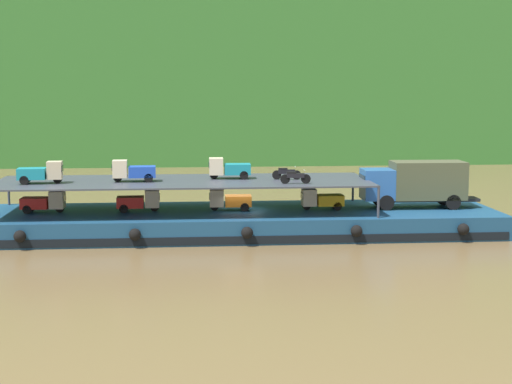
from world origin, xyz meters
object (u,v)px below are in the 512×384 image
(mini_truck_upper_fore, at_px, (229,168))
(mini_truck_upper_mid, at_px, (133,171))
(covered_lorry, at_px, (416,182))
(mini_truck_lower_fore, at_px, (321,199))
(mini_truck_upper_stern, at_px, (41,173))
(cargo_barge, at_px, (242,222))
(mini_truck_lower_stern, at_px, (44,202))
(mini_truck_lower_mid, at_px, (230,200))
(mini_truck_lower_aft, at_px, (139,201))
(motorcycle_upper_port, at_px, (295,177))
(motorcycle_upper_centre, at_px, (286,173))

(mini_truck_upper_fore, bearing_deg, mini_truck_upper_mid, -170.17)
(covered_lorry, bearing_deg, mini_truck_upper_mid, -178.57)
(covered_lorry, bearing_deg, mini_truck_lower_fore, -177.16)
(mini_truck_upper_fore, bearing_deg, covered_lorry, -2.77)
(mini_truck_lower_fore, relative_size, mini_truck_upper_stern, 0.99)
(cargo_barge, height_order, mini_truck_upper_fore, mini_truck_upper_fore)
(mini_truck_lower_stern, relative_size, mini_truck_lower_mid, 1.00)
(mini_truck_lower_aft, xyz_separation_m, mini_truck_upper_mid, (-0.31, -0.38, 2.00))
(covered_lorry, distance_m, mini_truck_upper_stern, 24.30)
(mini_truck_lower_fore, xyz_separation_m, mini_truck_upper_fore, (-6.03, 0.92, 2.00))
(mini_truck_lower_mid, height_order, mini_truck_upper_stern, mini_truck_upper_stern)
(cargo_barge, distance_m, motorcycle_upper_port, 5.02)
(mini_truck_lower_stern, bearing_deg, cargo_barge, -0.96)
(cargo_barge, xyz_separation_m, covered_lorry, (11.63, 0.20, 2.44))
(mini_truck_lower_aft, height_order, motorcycle_upper_port, motorcycle_upper_port)
(mini_truck_upper_stern, bearing_deg, mini_truck_lower_aft, 8.29)
(covered_lorry, distance_m, mini_truck_upper_fore, 12.50)
(cargo_barge, height_order, motorcycle_upper_centre, motorcycle_upper_centre)
(mini_truck_upper_mid, distance_m, motorcycle_upper_centre, 9.88)
(mini_truck_lower_fore, relative_size, motorcycle_upper_port, 1.45)
(mini_truck_upper_stern, xyz_separation_m, motorcycle_upper_centre, (15.54, 0.79, -0.26))
(motorcycle_upper_port, bearing_deg, mini_truck_lower_aft, 166.57)
(cargo_barge, xyz_separation_m, motorcycle_upper_port, (3.17, -2.24, 3.18))
(mini_truck_lower_aft, relative_size, mini_truck_upper_mid, 0.99)
(motorcycle_upper_port, bearing_deg, mini_truck_upper_stern, 174.66)
(motorcycle_upper_port, bearing_deg, cargo_barge, 144.80)
(mini_truck_lower_stern, bearing_deg, mini_truck_upper_stern, -85.56)
(mini_truck_lower_stern, xyz_separation_m, mini_truck_lower_mid, (11.90, -0.11, 0.00))
(motorcycle_upper_centre, bearing_deg, mini_truck_lower_aft, 179.53)
(covered_lorry, xyz_separation_m, mini_truck_upper_stern, (-24.26, -0.96, 1.00))
(mini_truck_upper_mid, bearing_deg, mini_truck_lower_aft, 50.41)
(mini_truck_lower_stern, xyz_separation_m, mini_truck_upper_mid, (5.74, -0.48, 2.00))
(mini_truck_lower_mid, xyz_separation_m, mini_truck_upper_mid, (-6.16, -0.37, 2.00))
(mini_truck_lower_stern, relative_size, mini_truck_upper_mid, 1.00)
(mini_truck_lower_mid, height_order, mini_truck_lower_fore, same)
(covered_lorry, relative_size, mini_truck_upper_stern, 2.83)
(mini_truck_upper_fore, bearing_deg, mini_truck_lower_fore, -8.67)
(mini_truck_lower_fore, distance_m, motorcycle_upper_port, 3.42)
(cargo_barge, xyz_separation_m, mini_truck_lower_aft, (-6.66, 0.11, 1.44))
(covered_lorry, bearing_deg, mini_truck_upper_stern, -177.73)
(mini_truck_lower_fore, xyz_separation_m, mini_truck_upper_stern, (-17.85, -0.64, 2.00))
(covered_lorry, xyz_separation_m, mini_truck_lower_stern, (-24.34, 0.01, -1.00))
(mini_truck_lower_fore, xyz_separation_m, motorcycle_upper_port, (-2.04, -2.12, 1.74))
(mini_truck_lower_mid, relative_size, mini_truck_upper_fore, 1.01)
(covered_lorry, bearing_deg, cargo_barge, -179.01)
(mini_truck_lower_stern, xyz_separation_m, mini_truck_lower_aft, (6.05, -0.10, 0.00))
(cargo_barge, distance_m, mini_truck_upper_stern, 13.12)
(mini_truck_upper_stern, xyz_separation_m, motorcycle_upper_port, (15.81, -1.48, -0.26))
(mini_truck_lower_fore, height_order, mini_truck_upper_mid, mini_truck_upper_mid)
(cargo_barge, bearing_deg, motorcycle_upper_port, -35.20)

